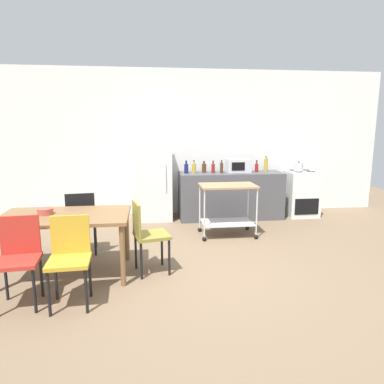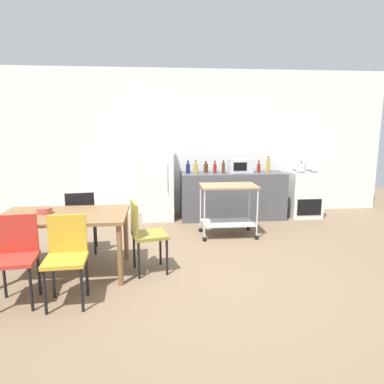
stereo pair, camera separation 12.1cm
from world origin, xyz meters
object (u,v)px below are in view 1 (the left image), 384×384
Objects in this scene: refrigerator at (156,180)px; kettle at (299,167)px; dining_table at (65,221)px; chair_mustard at (70,254)px; bottle_soda at (222,168)px; chair_red at (19,255)px; bottle_sparkling_water at (266,165)px; bottle_olive_oil at (194,168)px; chair_black at (82,218)px; fruit_bowl at (45,211)px; bottle_wine at (204,168)px; kitchen_cart at (227,201)px; bottle_sesame_oil at (213,168)px; stove_oven at (301,193)px; bottle_hot_sauce at (186,168)px; chair_olive at (146,232)px; bottle_soy_sauce at (257,167)px; microwave at (238,165)px.

refrigerator reaches higher than kettle.
dining_table is 1.69× the size of chair_mustard.
bottle_soda is (2.17, 3.05, 0.49)m from chair_mustard.
chair_red is 4.77m from bottle_sparkling_water.
bottle_olive_oil is (1.85, 2.39, 0.33)m from dining_table.
chair_black is 4.99× the size of fruit_bowl.
bottle_wine is at bearing 179.23° from bottle_sparkling_water.
kitchen_cart is at bearing -69.64° from bottle_olive_oil.
kettle is (1.69, -0.05, 0.01)m from bottle_sesame_oil.
refrigerator is 6.28× the size of bottle_soda.
refrigerator is at bearing 178.07° from bottle_wine.
bottle_hot_sauce is (-2.32, -0.02, 0.54)m from stove_oven.
chair_olive is at bearing -120.69° from bottle_soda.
bottle_olive_oil is 1.01× the size of kettle.
fruit_bowl is at bearing -133.40° from bottle_wine.
bottle_soy_sauce is at bearing 173.49° from kettle.
bottle_sesame_oil is at bearing 43.47° from fruit_bowl.
chair_red is 2.96× the size of bottle_sparkling_water.
bottle_wine is (0.35, 0.07, -0.01)m from bottle_hot_sauce.
microwave is at bearing 3.96° from bottle_olive_oil.
bottle_hot_sauce is at bearing 54.53° from dining_table.
chair_red is at bearing -123.30° from bottle_hot_sauce.
bottle_wine is at bearing 99.95° from kitchen_cart.
bottle_sparkling_water is at bearing 177.42° from stove_oven.
stove_oven reaches higher than kitchen_cart.
bottle_soy_sauce reaches higher than chair_black.
bottle_soy_sauce is at bearing 36.49° from chair_red.
bottle_soy_sauce reaches higher than dining_table.
kitchen_cart is (2.56, 1.95, 0.05)m from chair_red.
chair_red is 1.41m from chair_black.
chair_black is 2.51m from bottle_olive_oil.
chair_red and chair_mustard have the same top height.
bottle_wine is at bearing 175.41° from kettle.
bottle_sparkling_water is (-0.74, 0.03, 0.58)m from stove_oven.
stove_oven is at bearing -1.96° from microwave.
refrigerator is (0.92, 3.21, 0.26)m from chair_mustard.
chair_mustard is at bearing -132.73° from bottle_soy_sauce.
bottle_sparkling_water reaches higher than kitchen_cart.
fruit_bowl is at bearing -136.53° from bottle_sesame_oil.
chair_olive is 1.00m from chair_mustard.
chair_olive is 2.57m from refrigerator.
bottle_sparkling_water reaches higher than chair_mustard.
bottle_hot_sauce reaches higher than chair_red.
chair_red is at bearing -131.76° from bottle_soda.
kettle is (1.18, -0.14, -0.03)m from microwave.
chair_olive is at bearing -117.53° from bottle_sesame_oil.
bottle_hot_sauce is at bearing -178.04° from bottle_sparkling_water.
kitchen_cart is 1.26m from bottle_wine.
dining_table is 6.84× the size of bottle_wine.
kettle is (0.82, -0.09, 0.01)m from bottle_soy_sauce.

